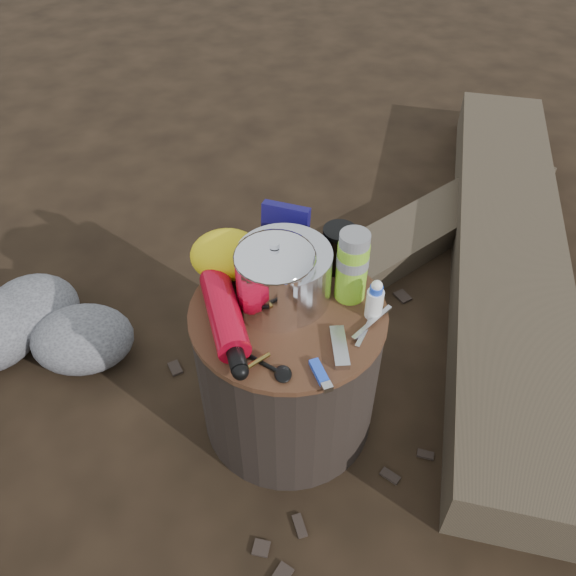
{
  "coord_description": "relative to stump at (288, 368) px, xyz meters",
  "views": [
    {
      "loc": [
        -0.07,
        -0.9,
        1.35
      ],
      "look_at": [
        0.0,
        0.0,
        0.48
      ],
      "focal_mm": 36.1,
      "sensor_mm": 36.0,
      "label": 1
    }
  ],
  "objects": [
    {
      "name": "ground",
      "position": [
        0.0,
        0.0,
        -0.2
      ],
      "size": [
        60.0,
        60.0,
        0.0
      ],
      "primitive_type": "plane",
      "color": "black",
      "rests_on": "ground"
    },
    {
      "name": "spork",
      "position": [
        -0.07,
        -0.14,
        0.21
      ],
      "size": [
        0.13,
        0.11,
        0.01
      ],
      "primitive_type": null,
      "rotation": [
        0.0,
        0.0,
        0.9
      ],
      "color": "black",
      "rests_on": "stump"
    },
    {
      "name": "camping_pot",
      "position": [
        -0.03,
        0.02,
        0.29
      ],
      "size": [
        0.17,
        0.17,
        0.17
      ],
      "primitive_type": "cylinder",
      "color": "white",
      "rests_on": "stump"
    },
    {
      "name": "multitool",
      "position": [
        0.1,
        -0.12,
        0.21
      ],
      "size": [
        0.03,
        0.11,
        0.02
      ],
      "primitive_type": "cube",
      "rotation": [
        0.0,
        0.0,
        -0.01
      ],
      "color": "#BCBDC1",
      "rests_on": "stump"
    },
    {
      "name": "fuel_bottle",
      "position": [
        -0.14,
        -0.03,
        0.24
      ],
      "size": [
        0.13,
        0.3,
        0.07
      ],
      "primitive_type": null,
      "rotation": [
        0.0,
        0.0,
        0.2
      ],
      "color": "red",
      "rests_on": "stump"
    },
    {
      "name": "pot_grabber",
      "position": [
        0.17,
        -0.06,
        0.21
      ],
      "size": [
        0.11,
        0.12,
        0.01
      ],
      "primitive_type": null,
      "rotation": [
        0.0,
        0.0,
        -0.68
      ],
      "color": "#BCBDC1",
      "rests_on": "stump"
    },
    {
      "name": "stump",
      "position": [
        0.0,
        0.0,
        0.0
      ],
      "size": [
        0.44,
        0.44,
        0.41
      ],
      "primitive_type": "cylinder",
      "color": "black",
      "rests_on": "ground"
    },
    {
      "name": "food_pouch",
      "position": [
        0.01,
        0.19,
        0.28
      ],
      "size": [
        0.11,
        0.07,
        0.14
      ],
      "primitive_type": "cube",
      "rotation": [
        0.0,
        0.0,
        -0.4
      ],
      "color": "#100B4F",
      "rests_on": "stump"
    },
    {
      "name": "stuff_sack",
      "position": [
        -0.13,
        0.13,
        0.26
      ],
      "size": [
        0.17,
        0.14,
        0.12
      ],
      "primitive_type": "ellipsoid",
      "color": "yellow",
      "rests_on": "stump"
    },
    {
      "name": "lighter",
      "position": [
        0.05,
        -0.18,
        0.21
      ],
      "size": [
        0.04,
        0.08,
        0.01
      ],
      "primitive_type": "cube",
      "rotation": [
        0.0,
        0.0,
        0.28
      ],
      "color": "blue",
      "rests_on": "stump"
    },
    {
      "name": "thermos",
      "position": [
        0.14,
        0.04,
        0.29
      ],
      "size": [
        0.07,
        0.07,
        0.18
      ],
      "primitive_type": "cylinder",
      "color": "#8AD128",
      "rests_on": "stump"
    },
    {
      "name": "foil_windscreen",
      "position": [
        -0.01,
        0.05,
        0.27
      ],
      "size": [
        0.21,
        0.21,
        0.13
      ],
      "primitive_type": "cylinder",
      "color": "silver",
      "rests_on": "stump"
    },
    {
      "name": "log_small",
      "position": [
        0.64,
        0.78,
        -0.16
      ],
      "size": [
        1.02,
        0.79,
        0.09
      ],
      "primitive_type": "cube",
      "rotation": [
        0.0,
        0.0,
        -0.97
      ],
      "color": "#3F3427",
      "rests_on": "ground"
    },
    {
      "name": "log_main",
      "position": [
        0.78,
        0.55,
        -0.12
      ],
      "size": [
        0.91,
        1.99,
        0.17
      ],
      "primitive_type": "cube",
      "rotation": [
        0.0,
        0.0,
        -0.3
      ],
      "color": "#3F3427",
      "rests_on": "ground"
    },
    {
      "name": "travel_mug",
      "position": [
        0.13,
        0.14,
        0.26
      ],
      "size": [
        0.08,
        0.08,
        0.11
      ],
      "primitive_type": "cylinder",
      "color": "black",
      "rests_on": "stump"
    },
    {
      "name": "squeeze_bottle",
      "position": [
        0.19,
        -0.03,
        0.25
      ],
      "size": [
        0.04,
        0.04,
        0.09
      ],
      "primitive_type": "cylinder",
      "color": "white",
      "rests_on": "stump"
    }
  ]
}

